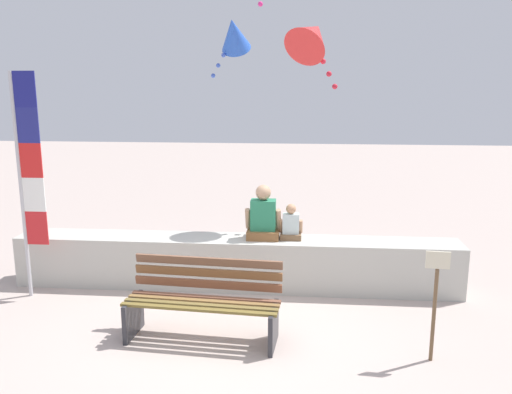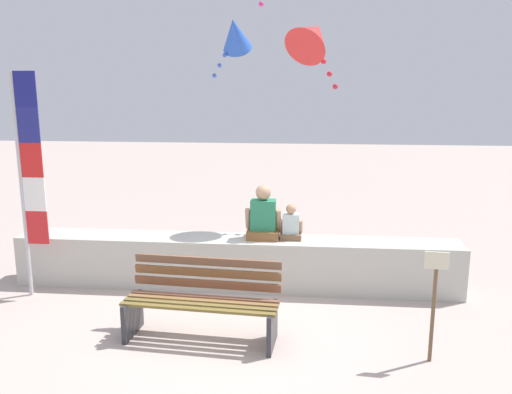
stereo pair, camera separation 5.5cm
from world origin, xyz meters
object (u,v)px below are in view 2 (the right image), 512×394
Objects in this scene: flag_banner at (27,172)px; kite_red at (312,37)px; person_adult at (263,218)px; park_bench at (202,302)px; kite_blue at (235,35)px; person_child at (291,225)px; sign_post at (434,297)px.

flag_banner is 2.55× the size of kite_red.
kite_red reaches higher than person_adult.
person_adult reaches higher than park_bench.
park_bench is at bearing -21.54° from flag_banner.
kite_blue reaches higher than kite_red.
person_child is at bearing -66.76° from kite_blue.
kite_red is 0.99× the size of sign_post.
flag_banner is at bearing 165.42° from sign_post.
person_child is 3.59m from flag_banner.
person_adult is 0.66× the size of kite_blue.
park_bench is at bearing -109.19° from person_adult.
person_adult is 1.52× the size of person_child.
park_bench is 4.21m from kite_red.
kite_blue is (2.33, 3.22, 1.99)m from flag_banner.
person_child is (0.39, 0.00, -0.10)m from person_adult.
kite_blue is 0.98× the size of kite_red.
kite_red is at bearing 113.82° from sign_post.
flag_banner is 5.23m from sign_post.
sign_post is (2.47, -0.31, 0.29)m from park_bench.
park_bench is at bearing -87.72° from kite_blue.
kite_red is at bearing 56.98° from person_adult.
kite_blue is (-0.73, 2.60, 2.70)m from person_adult.
flag_banner is 2.52× the size of sign_post.
person_child is 3.98m from kite_blue.
flag_banner is (-2.50, 0.99, 1.30)m from park_bench.
person_adult reaches higher than person_child.
park_bench is at bearing 172.93° from sign_post.
person_adult is 3.81m from kite_blue.
sign_post is (1.53, -1.91, -0.20)m from person_child.
flag_banner is 4.44m from kite_blue.
sign_post is (1.28, -2.89, -2.81)m from kite_red.
flag_banner is (-3.06, -0.62, 0.70)m from person_adult.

